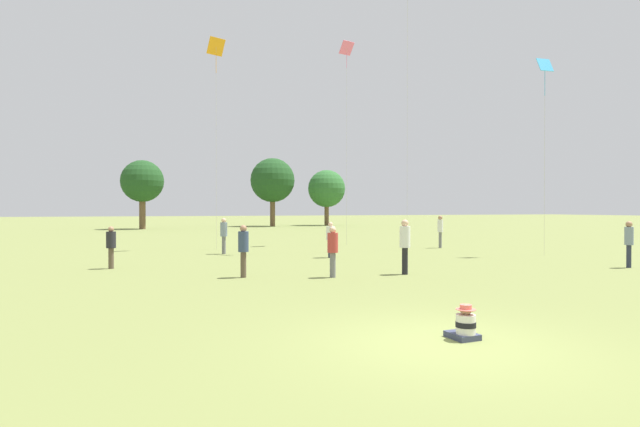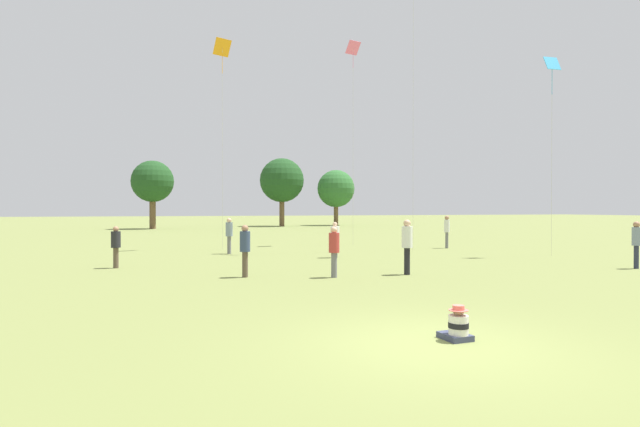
{
  "view_description": "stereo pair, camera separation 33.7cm",
  "coord_description": "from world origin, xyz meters",
  "px_view_note": "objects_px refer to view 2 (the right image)",
  "views": [
    {
      "loc": [
        -4.59,
        -6.92,
        2.2
      ],
      "look_at": [
        0.16,
        6.39,
        2.07
      ],
      "focal_mm": 28.0,
      "sensor_mm": 36.0,
      "label": 1
    },
    {
      "loc": [
        -4.27,
        -7.03,
        2.2
      ],
      "look_at": [
        0.16,
        6.39,
        2.07
      ],
      "focal_mm": 28.0,
      "sensor_mm": 36.0,
      "label": 2
    }
  ],
  "objects_px": {
    "kite_1": "(552,73)",
    "person_standing_4": "(116,243)",
    "person_standing_0": "(334,247)",
    "kite_3": "(353,57)",
    "person_standing_7": "(636,240)",
    "distant_tree_1": "(282,181)",
    "seated_toddler": "(458,326)",
    "person_standing_1": "(447,228)",
    "person_standing_5": "(229,232)",
    "person_standing_6": "(407,242)",
    "kite_2": "(222,55)",
    "person_standing_3": "(335,237)",
    "distant_tree_2": "(336,189)",
    "person_standing_2": "(245,246)",
    "distant_tree_0": "(153,182)"
  },
  "relations": [
    {
      "from": "person_standing_0",
      "to": "distant_tree_0",
      "type": "bearing_deg",
      "value": 5.14
    },
    {
      "from": "person_standing_7",
      "to": "kite_2",
      "type": "height_order",
      "value": "kite_2"
    },
    {
      "from": "person_standing_5",
      "to": "distant_tree_2",
      "type": "height_order",
      "value": "distant_tree_2"
    },
    {
      "from": "person_standing_3",
      "to": "person_standing_6",
      "type": "height_order",
      "value": "person_standing_6"
    },
    {
      "from": "distant_tree_1",
      "to": "person_standing_5",
      "type": "bearing_deg",
      "value": -107.67
    },
    {
      "from": "person_standing_2",
      "to": "seated_toddler",
      "type": "bearing_deg",
      "value": 14.11
    },
    {
      "from": "person_standing_3",
      "to": "person_standing_5",
      "type": "height_order",
      "value": "person_standing_5"
    },
    {
      "from": "seated_toddler",
      "to": "distant_tree_1",
      "type": "height_order",
      "value": "distant_tree_1"
    },
    {
      "from": "kite_1",
      "to": "distant_tree_2",
      "type": "relative_size",
      "value": 1.26
    },
    {
      "from": "person_standing_0",
      "to": "kite_2",
      "type": "distance_m",
      "value": 15.92
    },
    {
      "from": "seated_toddler",
      "to": "person_standing_4",
      "type": "bearing_deg",
      "value": 112.74
    },
    {
      "from": "kite_3",
      "to": "person_standing_2",
      "type": "bearing_deg",
      "value": 85.91
    },
    {
      "from": "person_standing_7",
      "to": "kite_3",
      "type": "distance_m",
      "value": 18.65
    },
    {
      "from": "seated_toddler",
      "to": "kite_3",
      "type": "xyz_separation_m",
      "value": [
        6.65,
        21.09,
        11.21
      ]
    },
    {
      "from": "person_standing_6",
      "to": "distant_tree_1",
      "type": "bearing_deg",
      "value": 90.9
    },
    {
      "from": "person_standing_4",
      "to": "distant_tree_0",
      "type": "relative_size",
      "value": 0.21
    },
    {
      "from": "seated_toddler",
      "to": "person_standing_1",
      "type": "relative_size",
      "value": 0.33
    },
    {
      "from": "person_standing_6",
      "to": "kite_1",
      "type": "relative_size",
      "value": 0.2
    },
    {
      "from": "kite_1",
      "to": "person_standing_4",
      "type": "bearing_deg",
      "value": -134.44
    },
    {
      "from": "person_standing_1",
      "to": "person_standing_5",
      "type": "height_order",
      "value": "person_standing_1"
    },
    {
      "from": "person_standing_3",
      "to": "kite_1",
      "type": "relative_size",
      "value": 0.17
    },
    {
      "from": "distant_tree_1",
      "to": "kite_2",
      "type": "bearing_deg",
      "value": -109.04
    },
    {
      "from": "distant_tree_0",
      "to": "person_standing_1",
      "type": "bearing_deg",
      "value": -64.71
    },
    {
      "from": "person_standing_1",
      "to": "person_standing_5",
      "type": "relative_size",
      "value": 1.04
    },
    {
      "from": "person_standing_1",
      "to": "person_standing_5",
      "type": "distance_m",
      "value": 12.05
    },
    {
      "from": "person_standing_1",
      "to": "person_standing_2",
      "type": "bearing_deg",
      "value": 160.16
    },
    {
      "from": "person_standing_3",
      "to": "person_standing_5",
      "type": "distance_m",
      "value": 5.47
    },
    {
      "from": "person_standing_1",
      "to": "person_standing_4",
      "type": "distance_m",
      "value": 17.4
    },
    {
      "from": "person_standing_5",
      "to": "kite_1",
      "type": "height_order",
      "value": "kite_1"
    },
    {
      "from": "person_standing_1",
      "to": "person_standing_2",
      "type": "relative_size",
      "value": 1.08
    },
    {
      "from": "person_standing_6",
      "to": "kite_2",
      "type": "xyz_separation_m",
      "value": [
        -4.51,
        12.64,
        9.5
      ]
    },
    {
      "from": "person_standing_4",
      "to": "distant_tree_0",
      "type": "height_order",
      "value": "distant_tree_0"
    },
    {
      "from": "person_standing_5",
      "to": "person_standing_6",
      "type": "bearing_deg",
      "value": -31.27
    },
    {
      "from": "person_standing_2",
      "to": "kite_2",
      "type": "xyz_separation_m",
      "value": [
        0.74,
        11.58,
        9.59
      ]
    },
    {
      "from": "seated_toddler",
      "to": "distant_tree_2",
      "type": "xyz_separation_m",
      "value": [
        17.97,
        55.05,
        4.62
      ]
    },
    {
      "from": "person_standing_4",
      "to": "person_standing_0",
      "type": "bearing_deg",
      "value": -34.77
    },
    {
      "from": "person_standing_3",
      "to": "distant_tree_1",
      "type": "height_order",
      "value": "distant_tree_1"
    },
    {
      "from": "distant_tree_1",
      "to": "distant_tree_2",
      "type": "relative_size",
      "value": 1.17
    },
    {
      "from": "seated_toddler",
      "to": "person_standing_7",
      "type": "relative_size",
      "value": 0.35
    },
    {
      "from": "person_standing_2",
      "to": "distant_tree_2",
      "type": "bearing_deg",
      "value": 157.42
    },
    {
      "from": "person_standing_3",
      "to": "kite_2",
      "type": "height_order",
      "value": "kite_2"
    },
    {
      "from": "person_standing_4",
      "to": "seated_toddler",
      "type": "bearing_deg",
      "value": -63.05
    },
    {
      "from": "kite_1",
      "to": "person_standing_3",
      "type": "bearing_deg",
      "value": -144.49
    },
    {
      "from": "person_standing_4",
      "to": "distant_tree_0",
      "type": "bearing_deg",
      "value": 89.36
    },
    {
      "from": "kite_2",
      "to": "person_standing_3",
      "type": "bearing_deg",
      "value": 146.62
    },
    {
      "from": "person_standing_0",
      "to": "kite_3",
      "type": "xyz_separation_m",
      "value": [
        6.03,
        13.28,
        10.48
      ]
    },
    {
      "from": "person_standing_3",
      "to": "person_standing_7",
      "type": "distance_m",
      "value": 11.71
    },
    {
      "from": "person_standing_7",
      "to": "distant_tree_1",
      "type": "distance_m",
      "value": 47.93
    },
    {
      "from": "person_standing_2",
      "to": "kite_3",
      "type": "bearing_deg",
      "value": 145.53
    },
    {
      "from": "person_standing_0",
      "to": "person_standing_5",
      "type": "bearing_deg",
      "value": 9.39
    }
  ]
}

